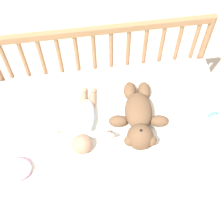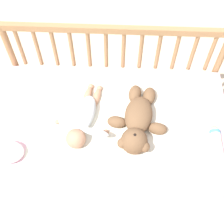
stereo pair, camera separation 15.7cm
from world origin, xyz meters
name	(u,v)px [view 1 (the left image)]	position (x,y,z in m)	size (l,w,h in m)	color
ground_plane	(112,158)	(0.00, 0.00, 0.00)	(12.00, 12.00, 0.00)	#C6B293
crib_mattress	(112,140)	(0.00, 0.00, 0.26)	(1.21, 0.65, 0.51)	#EDB7C6
crib_rail	(103,58)	(0.00, 0.35, 0.58)	(1.21, 0.04, 0.81)	#997047
blanket	(110,119)	(-0.01, -0.01, 0.51)	(0.80, 0.55, 0.01)	silver
teddy_bear	(139,118)	(0.13, -0.05, 0.56)	(0.31, 0.42, 0.13)	brown
baby	(84,123)	(-0.14, -0.04, 0.55)	(0.30, 0.40, 0.10)	white
baby_bottle	(216,122)	(0.51, -0.12, 0.54)	(0.05, 0.14, 0.05)	#F4E5CC
small_pillow	(11,170)	(-0.50, -0.23, 0.54)	(0.19, 0.12, 0.06)	white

